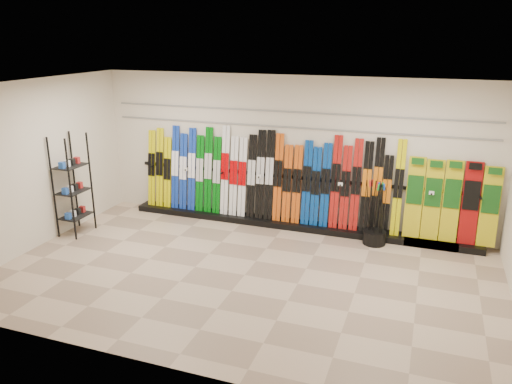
% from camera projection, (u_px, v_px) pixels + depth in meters
% --- Properties ---
extents(floor, '(8.00, 8.00, 0.00)m').
position_uv_depth(floor, '(245.00, 275.00, 8.10)').
color(floor, gray).
rests_on(floor, ground).
extents(back_wall, '(8.00, 0.00, 8.00)m').
position_uv_depth(back_wall, '(289.00, 152.00, 9.88)').
color(back_wall, beige).
rests_on(back_wall, floor).
extents(left_wall, '(0.00, 5.00, 5.00)m').
position_uv_depth(left_wall, '(35.00, 165.00, 8.92)').
color(left_wall, beige).
rests_on(left_wall, floor).
extents(ceiling, '(8.00, 8.00, 0.00)m').
position_uv_depth(ceiling, '(243.00, 87.00, 7.19)').
color(ceiling, silver).
rests_on(ceiling, back_wall).
extents(ski_rack_base, '(8.00, 0.40, 0.12)m').
position_uv_depth(ski_rack_base, '(295.00, 225.00, 10.05)').
color(ski_rack_base, black).
rests_on(ski_rack_base, floor).
extents(skis, '(5.38, 0.26, 1.83)m').
position_uv_depth(skis, '(265.00, 178.00, 10.05)').
color(skis, '#DCD705').
rests_on(skis, ski_rack_base).
extents(snowboards, '(1.59, 0.23, 1.50)m').
position_uv_depth(snowboards, '(451.00, 202.00, 8.96)').
color(snowboards, gold).
rests_on(snowboards, ski_rack_base).
extents(accessory_rack, '(0.40, 0.60, 1.95)m').
position_uv_depth(accessory_rack, '(72.00, 185.00, 9.54)').
color(accessory_rack, black).
rests_on(accessory_rack, floor).
extents(pole_bin, '(0.42, 0.42, 0.25)m').
position_uv_depth(pole_bin, '(374.00, 237.00, 9.27)').
color(pole_bin, black).
rests_on(pole_bin, floor).
extents(ski_poles, '(0.37, 0.33, 1.18)m').
position_uv_depth(ski_poles, '(376.00, 213.00, 9.13)').
color(ski_poles, black).
rests_on(ski_poles, pole_bin).
extents(slatwall_rail_0, '(7.60, 0.02, 0.03)m').
position_uv_depth(slatwall_rail_0, '(289.00, 127.00, 9.72)').
color(slatwall_rail_0, gray).
rests_on(slatwall_rail_0, back_wall).
extents(slatwall_rail_1, '(7.60, 0.02, 0.03)m').
position_uv_depth(slatwall_rail_1, '(289.00, 112.00, 9.62)').
color(slatwall_rail_1, gray).
rests_on(slatwall_rail_1, back_wall).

